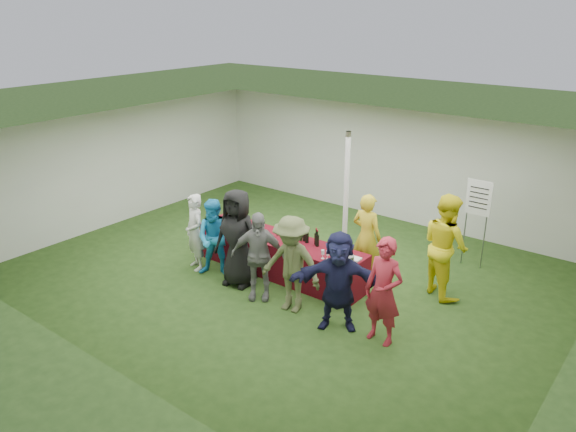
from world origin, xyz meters
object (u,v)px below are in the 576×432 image
Objects in this scene: serving_table at (280,256)px; customer_5 at (339,281)px; customer_1 at (216,238)px; customer_4 at (291,264)px; dump_bucket at (347,260)px; staff_back at (445,245)px; customer_6 at (384,291)px; staff_pourer at (367,237)px; customer_0 at (195,232)px; customer_2 at (237,238)px; customer_3 at (258,256)px; wine_list_sign at (478,204)px.

customer_5 is (1.96, -0.95, 0.46)m from serving_table.
customer_4 is (1.96, -0.18, 0.09)m from customer_1.
customer_5 is at bearing -68.01° from dump_bucket.
customer_6 is at bearing 119.76° from staff_back.
staff_pourer reaches higher than customer_1.
customer_4 reaches higher than serving_table.
customer_0 is 0.83× the size of customer_2.
dump_bucket is 0.13× the size of customer_6.
customer_5 is at bearing -30.71° from customer_3.
dump_bucket is 2.10m from customer_2.
serving_table is at bearing 125.08° from customer_5.
customer_2 is (-1.76, -1.69, 0.08)m from staff_pourer.
serving_table is 2.33× the size of customer_0.
customer_5 is (2.31, -0.14, -0.09)m from customer_2.
customer_2 is 1.07× the size of customer_6.
customer_2 reaches higher than customer_4.
staff_back is at bearing 90.57° from customer_6.
staff_back is 4.75m from customer_0.
serving_table is 2.09× the size of customer_4.
staff_pourer is 0.99× the size of customer_4.
customer_1 is 1.97m from customer_4.
customer_6 is (2.42, 0.12, 0.05)m from customer_3.
customer_4 is (0.72, 0.02, 0.04)m from customer_3.
customer_0 reaches higher than customer_1.
dump_bucket is at bearing -2.51° from customer_3.
staff_pourer is 2.44m from customer_2.
customer_4 is at bearing 82.73° from staff_back.
customer_4 reaches higher than customer_3.
serving_table is at bearing 53.25° from customer_0.
customer_0 is at bearing 34.26° from staff_pourer.
staff_back reaches higher than customer_6.
customer_4 is (-0.64, -0.75, 0.02)m from dump_bucket.
serving_table is 1.74m from dump_bucket.
customer_6 is (2.72, -0.87, 0.49)m from serving_table.
customer_1 is 3.66m from customer_6.
staff_back is 2.05m from customer_6.
serving_table is 1.73m from customer_0.
customer_2 reaches higher than customer_6.
serving_table is 2.23m from customer_5.
dump_bucket is at bearing -15.80° from customer_1.
serving_table is 2.15× the size of customer_5.
customer_6 is (4.19, -0.04, 0.09)m from customer_0.
staff_back is 2.80m from customer_4.
dump_bucket is 0.13× the size of wine_list_sign.
customer_5 is at bearing -31.41° from customer_1.
wine_list_sign is 1.06× the size of staff_pourer.
staff_back is at bearing -0.81° from customer_1.
customer_5 reaches higher than dump_bucket.
wine_list_sign is 4.46m from customer_3.
customer_5 is at bearing -170.36° from customer_6.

